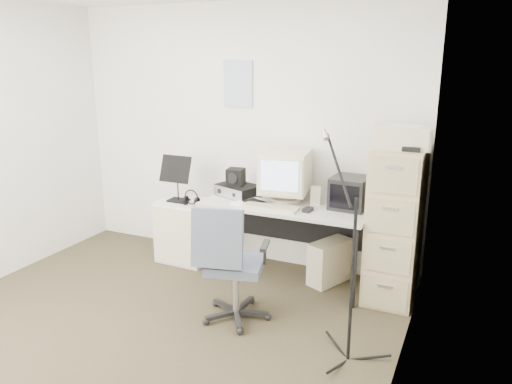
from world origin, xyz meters
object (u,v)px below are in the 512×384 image
at_px(desk, 286,241).
at_px(office_chair, 236,262).
at_px(side_cart, 186,230).
at_px(filing_cabinet, 395,225).

height_order(desk, office_chair, office_chair).
height_order(desk, side_cart, desk).
bearing_deg(desk, filing_cabinet, 1.81).
bearing_deg(side_cart, filing_cabinet, 2.79).
bearing_deg(filing_cabinet, desk, -178.19).
height_order(filing_cabinet, office_chair, filing_cabinet).
distance_m(filing_cabinet, desk, 0.99).
distance_m(filing_cabinet, office_chair, 1.37).
height_order(filing_cabinet, side_cart, filing_cabinet).
bearing_deg(side_cart, office_chair, -38.69).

